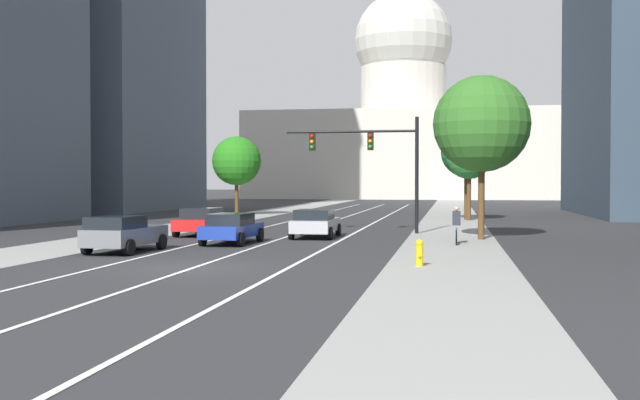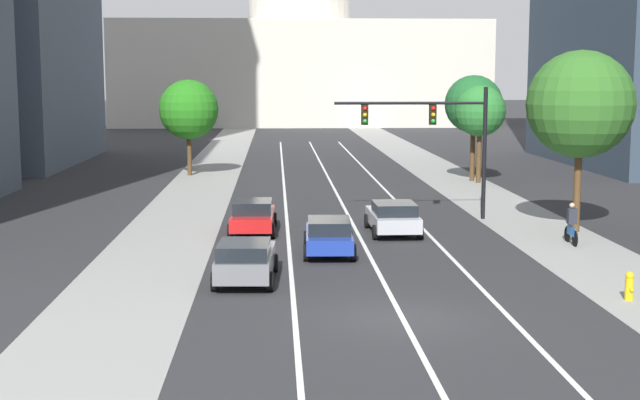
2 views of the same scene
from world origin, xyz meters
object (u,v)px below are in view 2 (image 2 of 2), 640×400
object	(u,v)px
car_silver	(393,217)
fire_hydrant	(629,286)
car_red	(253,216)
car_gray	(246,260)
car_blue	(329,235)
capitol_building	(300,41)
cyclist	(572,224)
street_tree_far_right	(474,105)
street_tree_near_right	(480,111)
street_tree_mid_right	(581,104)
traffic_signal_mast	(437,128)
street_tree_near_left	(189,110)

from	to	relation	value
car_silver	fire_hydrant	size ratio (longest dim) A/B	4.90
car_silver	car_red	distance (m)	6.17
car_gray	car_blue	size ratio (longest dim) A/B	0.99
capitol_building	car_silver	distance (m)	94.02
car_blue	car_silver	bearing A→B (deg)	-33.24
car_silver	cyclist	xyz separation A→B (m)	(6.98, -2.84, 0.10)
fire_hydrant	street_tree_far_right	size ratio (longest dim) A/B	0.13
street_tree_near_right	car_gray	bearing A→B (deg)	-116.90
fire_hydrant	street_tree_mid_right	bearing A→B (deg)	78.66
traffic_signal_mast	cyclist	distance (m)	8.84
street_tree_mid_right	car_blue	bearing A→B (deg)	-158.16
street_tree_mid_right	street_tree_near_right	size ratio (longest dim) A/B	1.27
car_silver	street_tree_far_right	world-z (taller)	street_tree_far_right
capitol_building	traffic_signal_mast	xyz separation A→B (m)	(4.11, -89.38, -7.53)
car_silver	car_red	size ratio (longest dim) A/B	0.98
car_blue	street_tree_near_right	xyz separation A→B (m)	(11.07, 23.10, 3.89)
cyclist	street_tree_near_left	xyz separation A→B (m)	(-18.08, 27.02, 3.72)
car_gray	street_tree_near_left	bearing A→B (deg)	11.29
car_blue	car_gray	bearing A→B (deg)	149.21
street_tree_near_left	car_gray	bearing A→B (deg)	-81.53
capitol_building	car_red	xyz separation A→B (m)	(-4.60, -92.68, -11.17)
street_tree_near_left	car_red	bearing A→B (deg)	-78.08
car_red	fire_hydrant	size ratio (longest dim) A/B	5.01
street_tree_far_right	street_tree_near_left	xyz separation A→B (m)	(-18.93, 4.30, -0.45)
car_gray	street_tree_mid_right	size ratio (longest dim) A/B	0.54
traffic_signal_mast	street_tree_near_right	bearing A→B (deg)	69.88
car_blue	car_red	distance (m)	5.87
capitol_building	street_tree_far_right	distance (m)	74.37
capitol_building	street_tree_far_right	size ratio (longest dim) A/B	7.45
capitol_building	street_tree_far_right	bearing A→B (deg)	-82.74
car_silver	car_red	bearing A→B (deg)	83.06
cyclist	street_tree_far_right	world-z (taller)	street_tree_far_right
traffic_signal_mast	street_tree_mid_right	bearing A→B (deg)	-34.09
car_blue	street_tree_near_right	world-z (taller)	street_tree_near_right
traffic_signal_mast	cyclist	world-z (taller)	traffic_signal_mast
car_silver	car_blue	bearing A→B (deg)	144.01
car_red	street_tree_near_right	xyz separation A→B (m)	(14.13, 18.09, 3.88)
car_gray	car_red	world-z (taller)	car_gray
street_tree_far_right	street_tree_mid_right	xyz separation A→B (m)	(0.36, -19.72, 0.60)
street_tree_near_left	street_tree_near_right	bearing A→B (deg)	-15.87
car_red	street_tree_far_right	world-z (taller)	street_tree_far_right
car_blue	fire_hydrant	distance (m)	11.76
cyclist	street_tree_mid_right	xyz separation A→B (m)	(1.20, 3.01, 4.77)
traffic_signal_mast	street_tree_far_right	size ratio (longest dim) A/B	1.05
car_blue	street_tree_near_left	xyz separation A→B (m)	(-8.03, 28.53, 3.83)
traffic_signal_mast	street_tree_far_right	xyz separation A→B (m)	(5.25, 15.92, 0.63)
car_silver	cyclist	world-z (taller)	cyclist
cyclist	car_silver	bearing A→B (deg)	69.06
traffic_signal_mast	street_tree_mid_right	size ratio (longest dim) A/B	0.92
cyclist	street_tree_mid_right	world-z (taller)	street_tree_mid_right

